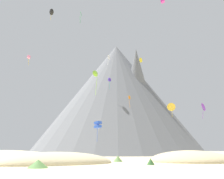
# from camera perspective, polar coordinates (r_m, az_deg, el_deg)

# --- Properties ---
(ground_plane) EXTENTS (400.00, 400.00, 0.00)m
(ground_plane) POSITION_cam_1_polar(r_m,az_deg,el_deg) (35.10, -6.07, -16.57)
(ground_plane) COLOR beige
(dune_foreground_right) EXTENTS (20.92, 18.50, 3.66)m
(dune_foreground_right) POSITION_cam_1_polar(r_m,az_deg,el_deg) (42.35, -12.25, -15.71)
(dune_foreground_right) COLOR #CCBA8E
(dune_foreground_right) RESTS_ON ground_plane
(dune_midground) EXTENTS (28.04, 21.50, 4.15)m
(dune_midground) POSITION_cam_1_polar(r_m,az_deg,el_deg) (47.54, -22.63, -14.69)
(dune_midground) COLOR beige
(dune_midground) RESTS_ON ground_plane
(dune_back_low) EXTENTS (16.53, 15.22, 4.03)m
(dune_back_low) POSITION_cam_1_polar(r_m,az_deg,el_deg) (50.36, 16.87, -14.95)
(dune_back_low) COLOR #C6B284
(dune_back_low) RESTS_ON ground_plane
(bush_mid_center) EXTENTS (2.63, 2.63, 0.83)m
(bush_mid_center) POSITION_cam_1_polar(r_m,az_deg,el_deg) (43.51, -5.90, -15.29)
(bush_mid_center) COLOR #477238
(bush_mid_center) RESTS_ON ground_plane
(bush_near_left) EXTENTS (3.55, 3.55, 1.01)m
(bush_near_left) POSITION_cam_1_polar(r_m,az_deg,el_deg) (34.37, -15.92, -15.41)
(bush_near_left) COLOR #568442
(bush_near_left) RESTS_ON ground_plane
(bush_low_patch) EXTENTS (1.41, 1.41, 0.96)m
(bush_low_patch) POSITION_cam_1_polar(r_m,az_deg,el_deg) (39.77, 8.48, -15.37)
(bush_low_patch) COLOR #386633
(bush_low_patch) RESTS_ON ground_plane
(bush_far_left) EXTENTS (2.13, 2.13, 1.06)m
(bush_far_left) POSITION_cam_1_polar(r_m,az_deg,el_deg) (48.49, 1.30, -14.95)
(bush_far_left) COLOR #668C4C
(bush_far_left) RESTS_ON ground_plane
(bush_scatter_east) EXTENTS (1.68, 1.68, 0.46)m
(bush_scatter_east) POSITION_cam_1_polar(r_m,az_deg,el_deg) (39.61, -9.13, -15.72)
(bush_scatter_east) COLOR #668C4C
(bush_scatter_east) RESTS_ON ground_plane
(rock_massif) EXTENTS (100.89, 100.89, 49.70)m
(rock_massif) POSITION_cam_1_polar(r_m,az_deg,el_deg) (117.14, 1.60, -2.13)
(rock_massif) COLOR slate
(rock_massif) RESTS_ON ground_plane
(kite_blue_low) EXTENTS (1.90, 1.89, 4.85)m
(kite_blue_low) POSITION_cam_1_polar(r_m,az_deg,el_deg) (62.16, -3.12, -7.74)
(kite_blue_low) COLOR blue
(kite_orange_mid) EXTENTS (0.74, 0.50, 4.16)m
(kite_orange_mid) POSITION_cam_1_polar(r_m,az_deg,el_deg) (86.04, 3.84, -2.15)
(kite_orange_mid) COLOR orange
(kite_indigo_high) EXTENTS (1.32, 1.29, 4.27)m
(kite_indigo_high) POSITION_cam_1_polar(r_m,az_deg,el_deg) (96.55, -0.55, 2.13)
(kite_indigo_high) COLOR #5138B2
(kite_gold_mid) EXTENTS (2.70, 1.42, 4.49)m
(kite_gold_mid) POSITION_cam_1_polar(r_m,az_deg,el_deg) (83.14, 12.88, -3.76)
(kite_gold_mid) COLOR gold
(kite_lime_mid) EXTENTS (1.42, 1.50, 5.88)m
(kite_lime_mid) POSITION_cam_1_polar(r_m,az_deg,el_deg) (59.91, -3.60, 3.49)
(kite_lime_mid) COLOR #8CD133
(kite_green_high) EXTENTS (0.44, 0.77, 3.21)m
(kite_green_high) POSITION_cam_1_polar(r_m,az_deg,el_deg) (68.81, -6.87, 15.92)
(kite_green_high) COLOR green
(kite_white_high) EXTENTS (0.75, 0.93, 3.47)m
(kite_white_high) POSITION_cam_1_polar(r_m,az_deg,el_deg) (89.54, -0.73, 6.93)
(kite_white_high) COLOR white
(kite_violet_low) EXTENTS (1.91, 2.24, 4.38)m
(kite_violet_low) POSITION_cam_1_polar(r_m,az_deg,el_deg) (75.89, 19.36, -3.69)
(kite_violet_low) COLOR purple
(kite_yellow_high) EXTENTS (1.66, 1.94, 1.75)m
(kite_yellow_high) POSITION_cam_1_polar(r_m,az_deg,el_deg) (92.31, 6.40, 6.45)
(kite_yellow_high) COLOR yellow
(kite_magenta_high) EXTENTS (1.17, 1.13, 0.99)m
(kite_magenta_high) POSITION_cam_1_polar(r_m,az_deg,el_deg) (69.38, 11.06, 18.56)
(kite_magenta_high) COLOR #D1339E
(kite_pink_high) EXTENTS (1.22, 1.20, 2.96)m
(kite_pink_high) POSITION_cam_1_polar(r_m,az_deg,el_deg) (79.48, -17.81, 6.79)
(kite_pink_high) COLOR pink
(kite_black_high) EXTENTS (2.05, 1.76, 3.59)m
(kite_black_high) POSITION_cam_1_polar(r_m,az_deg,el_deg) (82.14, -13.23, 16.25)
(kite_black_high) COLOR black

